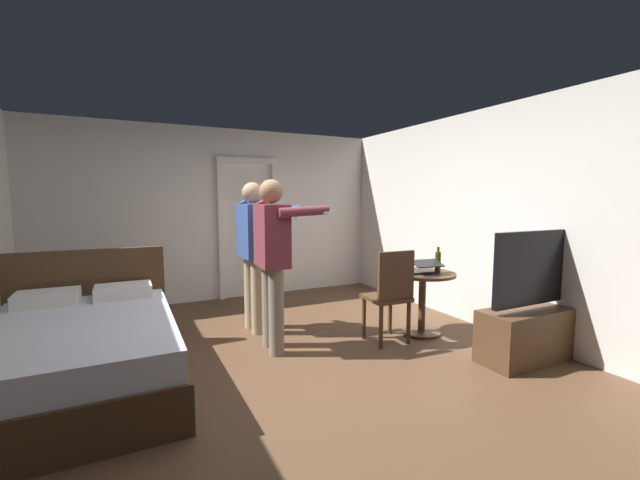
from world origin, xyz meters
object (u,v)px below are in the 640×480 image
(tv_flatscreen, at_px, (535,322))
(person_blue_shirt, at_px, (273,252))
(side_table, at_px, (422,292))
(suitcase_dark, at_px, (135,307))
(wooden_chair, at_px, (390,292))
(bed, at_px, (83,351))
(laptop, at_px, (423,269))
(bottle_on_table, at_px, (438,262))
(person_striped_shirt, at_px, (254,246))

(tv_flatscreen, bearing_deg, person_blue_shirt, 149.10)
(tv_flatscreen, bearing_deg, side_table, 116.22)
(person_blue_shirt, relative_size, suitcase_dark, 3.35)
(wooden_chair, relative_size, suitcase_dark, 1.95)
(bed, height_order, suitcase_dark, bed)
(side_table, bearing_deg, laptop, -130.66)
(bed, bearing_deg, bottle_on_table, -4.59)
(side_table, xyz_separation_m, bottle_on_table, (0.14, -0.08, 0.34))
(bed, xyz_separation_m, side_table, (3.30, -0.20, 0.17))
(bed, distance_m, bottle_on_table, 3.49)
(tv_flatscreen, xyz_separation_m, person_striped_shirt, (-2.15, 1.96, 0.64))
(bed, distance_m, side_table, 3.31)
(person_blue_shirt, bearing_deg, suitcase_dark, 131.38)
(bed, distance_m, person_striped_shirt, 1.94)
(suitcase_dark, bearing_deg, person_striped_shirt, -44.77)
(wooden_chair, bearing_deg, tv_flatscreen, -43.04)
(suitcase_dark, bearing_deg, bottle_on_table, -44.31)
(bed, distance_m, person_blue_shirt, 1.79)
(tv_flatscreen, xyz_separation_m, laptop, (-0.54, 0.97, 0.40))
(tv_flatscreen, height_order, wooden_chair, tv_flatscreen)
(tv_flatscreen, distance_m, person_striped_shirt, 2.97)
(tv_flatscreen, xyz_separation_m, person_blue_shirt, (-2.16, 1.29, 0.64))
(person_blue_shirt, xyz_separation_m, suitcase_dark, (-1.23, 1.40, -0.76))
(bed, distance_m, wooden_chair, 2.83)
(tv_flatscreen, distance_m, side_table, 1.14)
(side_table, bearing_deg, person_blue_shirt, 170.55)
(laptop, height_order, suitcase_dark, laptop)
(tv_flatscreen, bearing_deg, person_striped_shirt, 137.65)
(bed, relative_size, tv_flatscreen, 1.64)
(side_table, distance_m, wooden_chair, 0.51)
(bed, distance_m, tv_flatscreen, 3.99)
(wooden_chair, bearing_deg, suitcase_dark, 143.68)
(bottle_on_table, distance_m, person_blue_shirt, 1.84)
(bottle_on_table, bearing_deg, person_blue_shirt, 168.80)
(laptop, height_order, wooden_chair, wooden_chair)
(bed, height_order, bottle_on_table, bed)
(person_blue_shirt, distance_m, person_striped_shirt, 0.67)
(tv_flatscreen, height_order, person_striped_shirt, person_striped_shirt)
(tv_flatscreen, relative_size, person_striped_shirt, 0.72)
(bed, bearing_deg, tv_flatscreen, -17.67)
(bed, height_order, person_blue_shirt, person_blue_shirt)
(side_table, xyz_separation_m, wooden_chair, (-0.50, -0.08, 0.07))
(bed, relative_size, person_blue_shirt, 1.18)
(tv_flatscreen, bearing_deg, laptop, 118.89)
(side_table, relative_size, wooden_chair, 0.72)
(bottle_on_table, distance_m, wooden_chair, 0.70)
(bed, bearing_deg, person_blue_shirt, 2.76)
(side_table, distance_m, person_blue_shirt, 1.76)
(wooden_chair, xyz_separation_m, suitcase_dark, (-2.39, 1.76, -0.31))
(side_table, height_order, person_blue_shirt, person_blue_shirt)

